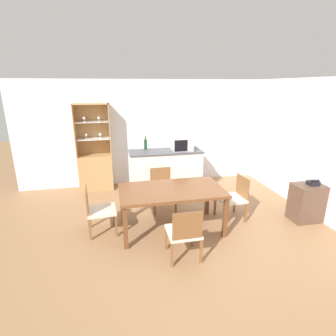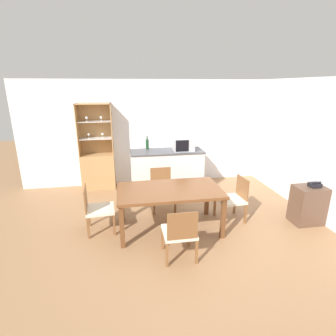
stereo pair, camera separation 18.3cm
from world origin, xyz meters
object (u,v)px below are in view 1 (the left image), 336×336
(side_cabinet, at_px, (306,203))
(dining_table, at_px, (171,193))
(dining_chair_head_far, at_px, (162,189))
(telephone, at_px, (313,183))
(wine_bottle, at_px, (146,144))
(dining_chair_head_near, at_px, (184,232))
(dining_chair_side_left_far, at_px, (99,210))
(dining_chair_side_right_far, at_px, (233,198))
(microwave, at_px, (182,144))
(display_cabinet, at_px, (96,166))

(side_cabinet, bearing_deg, dining_table, 175.54)
(dining_chair_head_far, bearing_deg, side_cabinet, 155.77)
(telephone, bearing_deg, wine_bottle, 141.80)
(dining_chair_head_near, relative_size, wine_bottle, 2.68)
(dining_chair_side_left_far, distance_m, dining_chair_head_far, 1.39)
(dining_chair_head_far, xyz_separation_m, dining_chair_head_near, (0.00, -1.66, 0.00))
(wine_bottle, bearing_deg, telephone, -38.20)
(dining_chair_side_right_far, bearing_deg, dining_chair_head_far, 56.78)
(dining_chair_head_far, xyz_separation_m, side_cabinet, (2.51, -1.03, -0.07))
(microwave, relative_size, wine_bottle, 1.52)
(display_cabinet, bearing_deg, wine_bottle, -12.91)
(dining_chair_side_left_far, distance_m, dining_chair_side_right_far, 2.42)
(display_cabinet, relative_size, side_cabinet, 2.91)
(telephone, bearing_deg, dining_chair_head_far, 157.87)
(dining_table, xyz_separation_m, dining_chair_side_right_far, (1.21, 0.15, -0.25))
(display_cabinet, distance_m, dining_table, 2.60)
(dining_chair_side_left_far, bearing_deg, dining_chair_head_far, 115.49)
(dining_table, height_order, microwave, microwave)
(dining_chair_head_near, bearing_deg, side_cabinet, 14.39)
(dining_table, height_order, dining_chair_head_near, dining_chair_head_near)
(display_cabinet, bearing_deg, side_cabinet, -32.00)
(display_cabinet, height_order, telephone, display_cabinet)
(side_cabinet, bearing_deg, telephone, -15.88)
(dining_chair_head_near, xyz_separation_m, wine_bottle, (-0.18, 2.78, 0.69))
(dining_table, xyz_separation_m, dining_chair_side_left_far, (-1.21, 0.14, -0.25))
(dining_chair_head_near, height_order, dining_chair_side_right_far, same)
(dining_table, distance_m, telephone, 2.57)
(dining_chair_head_far, xyz_separation_m, telephone, (2.56, -1.04, 0.32))
(dining_chair_side_left_far, relative_size, wine_bottle, 2.68)
(side_cabinet, relative_size, telephone, 3.77)
(dining_table, relative_size, dining_chair_head_near, 2.13)
(microwave, bearing_deg, dining_chair_side_left_far, -139.98)
(microwave, height_order, telephone, microwave)
(dining_chair_head_far, relative_size, dining_chair_head_near, 1.00)
(dining_chair_head_far, xyz_separation_m, microwave, (0.61, 0.84, 0.72))
(dining_table, bearing_deg, dining_chair_side_left_far, 173.30)
(wine_bottle, bearing_deg, dining_chair_head_far, -80.82)
(dining_table, bearing_deg, side_cabinet, -4.46)
(microwave, relative_size, telephone, 2.50)
(wine_bottle, bearing_deg, dining_chair_side_right_far, -52.22)
(microwave, xyz_separation_m, side_cabinet, (1.89, -1.87, -0.79))
(dining_chair_side_right_far, bearing_deg, telephone, -108.86)
(dining_chair_side_left_far, height_order, dining_chair_side_right_far, same)
(display_cabinet, distance_m, dining_chair_side_left_far, 2.09)
(dining_chair_head_near, height_order, telephone, dining_chair_head_near)
(display_cabinet, distance_m, telephone, 4.61)
(dining_table, height_order, telephone, telephone)
(display_cabinet, height_order, side_cabinet, display_cabinet)
(wine_bottle, relative_size, telephone, 1.65)
(microwave, bearing_deg, telephone, -44.08)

